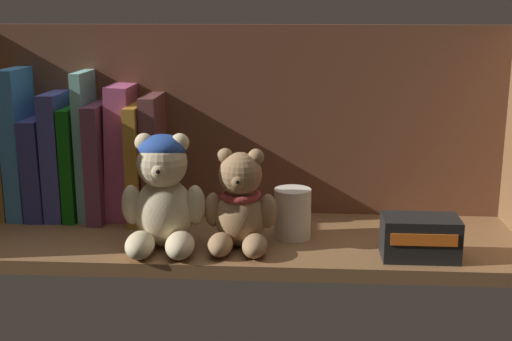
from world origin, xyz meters
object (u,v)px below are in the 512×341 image
(book_7, at_px, (123,151))
(teddy_bear_smaller, at_px, (240,206))
(book_3, at_px, (61,154))
(book_8, at_px, (141,160))
(book_6, at_px, (103,160))
(book_9, at_px, (156,156))
(book_0, at_px, (3,144))
(book_1, at_px, (22,142))
(teddy_bear_larger, at_px, (163,195))
(book_5, at_px, (88,144))
(pillar_candle, at_px, (293,213))
(book_4, at_px, (77,161))
(book_2, at_px, (43,166))
(small_product_box, at_px, (420,238))

(book_7, bearing_deg, teddy_bear_smaller, -34.38)
(book_3, height_order, book_8, book_3)
(book_6, bearing_deg, book_9, 0.00)
(book_0, relative_size, book_8, 1.25)
(book_1, distance_m, teddy_bear_smaller, 0.39)
(book_3, xyz_separation_m, teddy_bear_larger, (0.19, -0.14, -0.02))
(book_7, bearing_deg, book_5, 180.00)
(book_9, relative_size, teddy_bear_larger, 1.22)
(pillar_candle, bearing_deg, book_1, 168.77)
(book_1, height_order, book_3, book_1)
(book_6, xyz_separation_m, teddy_bear_larger, (0.13, -0.14, -0.02))
(book_9, distance_m, pillar_candle, 0.24)
(book_4, bearing_deg, book_7, 0.00)
(book_1, height_order, book_9, book_1)
(teddy_bear_smaller, bearing_deg, book_8, 141.24)
(book_7, height_order, pillar_candle, book_7)
(book_1, relative_size, book_2, 1.48)
(book_8, height_order, pillar_candle, book_8)
(book_1, relative_size, book_7, 1.12)
(teddy_bear_larger, bearing_deg, book_5, 135.72)
(book_4, distance_m, book_6, 0.04)
(book_5, bearing_deg, book_4, 180.00)
(book_8, bearing_deg, book_9, 0.00)
(book_9, xyz_separation_m, pillar_candle, (0.22, -0.09, -0.06))
(book_4, relative_size, book_7, 0.84)
(book_6, distance_m, teddy_bear_smaller, 0.27)
(book_1, bearing_deg, book_8, 0.00)
(small_product_box, bearing_deg, book_0, 165.83)
(book_1, relative_size, book_9, 1.20)
(book_4, height_order, book_6, book_6)
(book_1, height_order, book_8, book_1)
(book_2, height_order, book_8, book_8)
(book_3, distance_m, small_product_box, 0.58)
(book_8, distance_m, pillar_candle, 0.26)
(book_3, height_order, book_7, book_7)
(book_6, xyz_separation_m, book_7, (0.03, 0.00, 0.01))
(book_5, height_order, book_9, book_5)
(book_8, bearing_deg, teddy_bear_smaller, -38.76)
(book_1, xyz_separation_m, book_4, (0.09, 0.00, -0.03))
(small_product_box, bearing_deg, pillar_candle, 156.49)
(book_0, xyz_separation_m, book_9, (0.25, 0.00, -0.02))
(book_1, bearing_deg, teddy_bear_smaller, -20.69)
(book_2, xyz_separation_m, book_8, (0.16, 0.00, 0.01))
(book_1, bearing_deg, book_6, 0.00)
(book_2, xyz_separation_m, teddy_bear_smaller, (0.33, -0.14, -0.02))
(book_1, xyz_separation_m, teddy_bear_smaller, (0.36, -0.14, -0.06))
(book_9, height_order, teddy_bear_larger, book_9)
(book_0, height_order, book_5, book_5)
(book_1, height_order, book_5, book_1)
(book_1, relative_size, pillar_candle, 3.23)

